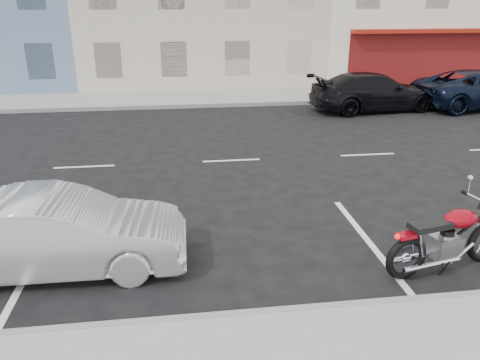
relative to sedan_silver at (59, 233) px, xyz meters
The scene contains 6 objects.
ground 7.58m from the sedan_silver, 44.13° to the left, with size 120.00×120.00×0.00m, color black.
sidewalk_far 13.97m from the sedan_silver, 88.29° to the left, with size 80.00×3.40×0.15m, color gray.
curb_near 1.89m from the sedan_silver, 76.57° to the right, with size 80.00×0.12×0.16m, color gray.
curb_far 12.28m from the sedan_silver, 88.05° to the left, with size 80.00×0.12×0.16m, color gray.
sedan_silver is the anchor object (origin of this frame).
car_far 14.66m from the sedan_silver, 47.76° to the left, with size 2.11×5.19×1.50m, color black.
Camera 1 is at (-3.40, -12.34, 4.21)m, focal length 35.00 mm.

